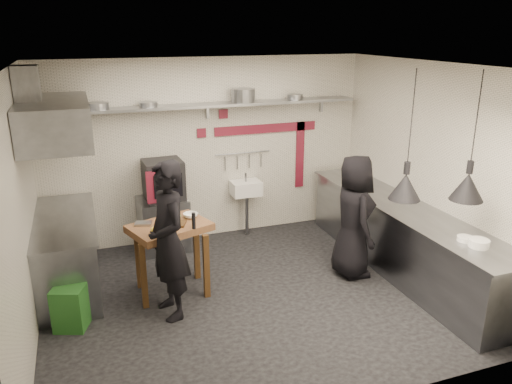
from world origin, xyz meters
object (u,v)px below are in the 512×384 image
object	(u,v)px
chef_right	(354,216)
prep_table	(171,259)
green_bin	(71,307)
combi_oven	(163,180)
chef_left	(168,241)
oven_stand	(163,224)

from	to	relation	value
chef_right	prep_table	bearing A→B (deg)	89.45
prep_table	green_bin	bearing A→B (deg)	179.54
combi_oven	chef_right	size ratio (longest dim) A/B	0.35
prep_table	chef_left	size ratio (longest dim) A/B	0.50
combi_oven	prep_table	world-z (taller)	combi_oven
combi_oven	chef_right	world-z (taller)	chef_right
combi_oven	prep_table	size ratio (longest dim) A/B	0.63
combi_oven	chef_right	distance (m)	2.77
chef_left	combi_oven	bearing A→B (deg)	160.92
green_bin	chef_right	distance (m)	3.63
oven_stand	chef_left	bearing A→B (deg)	-99.84
oven_stand	combi_oven	bearing A→B (deg)	-25.12
combi_oven	green_bin	world-z (taller)	combi_oven
combi_oven	chef_left	distance (m)	1.86
combi_oven	oven_stand	bearing A→B (deg)	154.88
chef_right	combi_oven	bearing A→B (deg)	60.39
combi_oven	prep_table	xyz separation A→B (m)	(-0.16, -1.33, -0.63)
oven_stand	chef_left	distance (m)	1.93
oven_stand	green_bin	world-z (taller)	oven_stand
oven_stand	green_bin	xyz separation A→B (m)	(-1.34, -1.75, -0.15)
combi_oven	green_bin	bearing A→B (deg)	-131.03
combi_oven	prep_table	distance (m)	1.48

